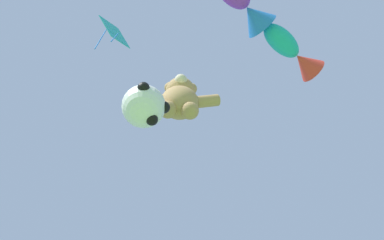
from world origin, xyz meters
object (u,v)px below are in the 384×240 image
object	(u,v)px
soccer_ball_kite	(144,106)
fish_kite_teal	(293,52)
diamond_kite	(114,33)
teddy_bear_kite	(180,99)
fish_kite_violet	(244,3)

from	to	relation	value
soccer_ball_kite	fish_kite_teal	xyz separation A→B (m)	(3.90, -0.47, 3.86)
soccer_ball_kite	diamond_kite	world-z (taller)	diamond_kite
teddy_bear_kite	fish_kite_teal	world-z (taller)	fish_kite_teal
teddy_bear_kite	diamond_kite	size ratio (longest dim) A/B	0.66
teddy_bear_kite	fish_kite_violet	size ratio (longest dim) A/B	0.97
teddy_bear_kite	soccer_ball_kite	size ratio (longest dim) A/B	1.96
fish_kite_teal	soccer_ball_kite	bearing A→B (deg)	173.17
soccer_ball_kite	fish_kite_violet	world-z (taller)	fish_kite_violet
soccer_ball_kite	diamond_kite	xyz separation A→B (m)	(-1.62, -0.39, 5.85)
teddy_bear_kite	diamond_kite	xyz separation A→B (m)	(-2.33, -0.65, 4.48)
fish_kite_violet	diamond_kite	xyz separation A→B (m)	(-3.95, 1.37, 1.94)
teddy_bear_kite	diamond_kite	distance (m)	5.09
fish_kite_violet	fish_kite_teal	bearing A→B (deg)	39.49
soccer_ball_kite	fish_kite_teal	distance (m)	5.51
teddy_bear_kite	fish_kite_violet	distance (m)	3.62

